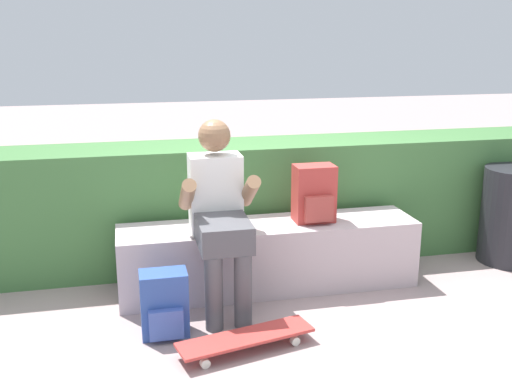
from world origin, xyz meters
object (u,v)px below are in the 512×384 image
object	(u,v)px
person_skater	(219,209)
skateboard_near_person	(246,338)
bench_main	(269,256)
backpack_on_ground	(164,305)
backpack_on_bench	(314,195)

from	to	relation	value
person_skater	skateboard_near_person	bearing A→B (deg)	-85.50
bench_main	skateboard_near_person	world-z (taller)	bench_main
skateboard_near_person	backpack_on_ground	world-z (taller)	backpack_on_ground
bench_main	backpack_on_ground	bearing A→B (deg)	-145.24
person_skater	backpack_on_bench	distance (m)	0.73
bench_main	skateboard_near_person	xyz separation A→B (m)	(-0.33, -0.82, -0.16)
skateboard_near_person	backpack_on_bench	distance (m)	1.20
skateboard_near_person	backpack_on_bench	xyz separation A→B (m)	(0.66, 0.81, 0.59)
person_skater	backpack_on_ground	bearing A→B (deg)	-140.67
bench_main	person_skater	distance (m)	0.62
skateboard_near_person	person_skater	bearing A→B (deg)	94.50
skateboard_near_person	backpack_on_bench	bearing A→B (deg)	50.92
backpack_on_ground	bench_main	bearing A→B (deg)	34.76
skateboard_near_person	backpack_on_ground	xyz separation A→B (m)	(-0.44, 0.28, 0.12)
bench_main	skateboard_near_person	distance (m)	0.90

